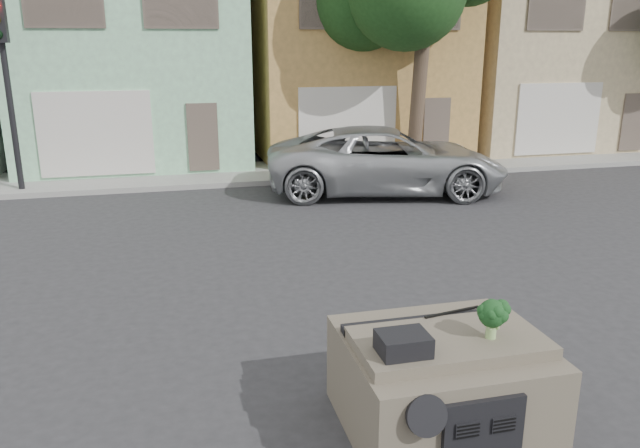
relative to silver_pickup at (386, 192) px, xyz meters
name	(u,v)px	position (x,y,z in m)	size (l,w,h in m)	color
ground_plane	(355,313)	(-3.15, -7.41, 0.00)	(120.00, 120.00, 0.00)	#303033
sidewalk	(255,173)	(-3.15, 3.09, 0.07)	(40.00, 3.00, 0.15)	gray
townhouse_mint	(133,48)	(-6.65, 7.09, 3.77)	(7.20, 8.20, 7.55)	#97D8A9
townhouse_tan	(345,48)	(0.85, 7.09, 3.77)	(7.20, 8.20, 7.55)	#B58948
townhouse_beige	(527,47)	(8.35, 7.09, 3.77)	(7.20, 8.20, 7.55)	tan
silver_pickup	(386,192)	(0.00, 0.00, 0.00)	(2.96, 6.42, 1.79)	#AAADB0
traffic_signal	(9,99)	(-9.65, 2.09, 2.55)	(0.40, 0.40, 5.10)	black
tree_near	(421,32)	(1.85, 2.39, 4.25)	(4.40, 4.00, 8.50)	#1A3D16
car_dashboard	(440,379)	(-3.15, -10.41, 0.56)	(2.00, 1.80, 1.12)	#625A4A
instrument_hump	(403,344)	(-3.73, -10.76, 1.22)	(0.48, 0.38, 0.20)	black
wiper_arm	(452,312)	(-2.87, -10.03, 1.13)	(0.70, 0.03, 0.02)	black
broccoli	(492,319)	(-2.76, -10.67, 1.33)	(0.34, 0.34, 0.42)	#133515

